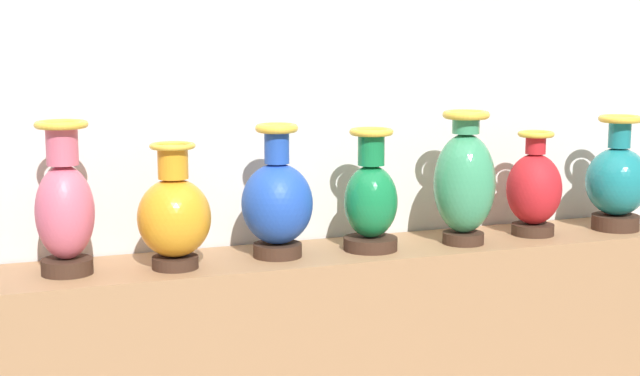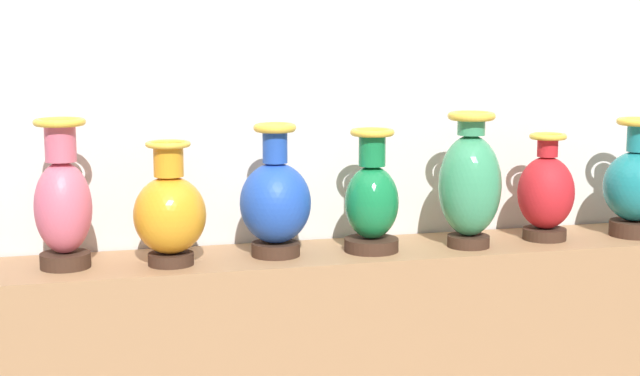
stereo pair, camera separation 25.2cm
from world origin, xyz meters
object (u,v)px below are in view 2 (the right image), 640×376
vase_rose (63,203)px  vase_jade (470,184)px  vase_amber (170,212)px  vase_emerald (372,201)px  vase_crimson (546,193)px  vase_teal (636,186)px  vase_sapphire (275,201)px

vase_rose → vase_jade: 1.07m
vase_rose → vase_amber: 0.26m
vase_emerald → vase_jade: 0.28m
vase_rose → vase_jade: vase_rose is taller
vase_amber → vase_crimson: (1.06, 0.03, -0.00)m
vase_teal → vase_rose: bearing=179.0°
vase_amber → vase_sapphire: bearing=6.2°
vase_sapphire → vase_jade: bearing=-3.4°
vase_sapphire → vase_crimson: 0.78m
vase_rose → vase_teal: (1.60, -0.03, -0.02)m
vase_amber → vase_emerald: vase_emerald is taller
vase_rose → vase_crimson: bearing=-0.2°
vase_jade → vase_teal: vase_jade is taller
vase_rose → vase_jade: size_ratio=1.01×
vase_jade → vase_crimson: vase_jade is taller
vase_rose → vase_teal: 1.60m
vase_amber → vase_crimson: 1.06m
vase_jade → vase_sapphire: bearing=176.6°
vase_amber → vase_teal: vase_teal is taller
vase_crimson → vase_teal: size_ratio=0.89×
vase_rose → vase_crimson: 1.32m
vase_amber → vase_sapphire: 0.28m
vase_amber → vase_jade: (0.81, -0.00, 0.04)m
vase_sapphire → vase_teal: size_ratio=1.02×
vase_teal → vase_emerald: bearing=179.5°
vase_sapphire → vase_jade: 0.54m
vase_amber → vase_crimson: bearing=1.7°
vase_rose → vase_amber: bearing=-8.1°
vase_rose → vase_amber: size_ratio=1.19×
vase_amber → vase_crimson: vase_amber is taller
vase_jade → vase_crimson: size_ratio=1.22×
vase_sapphire → vase_teal: vase_sapphire is taller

